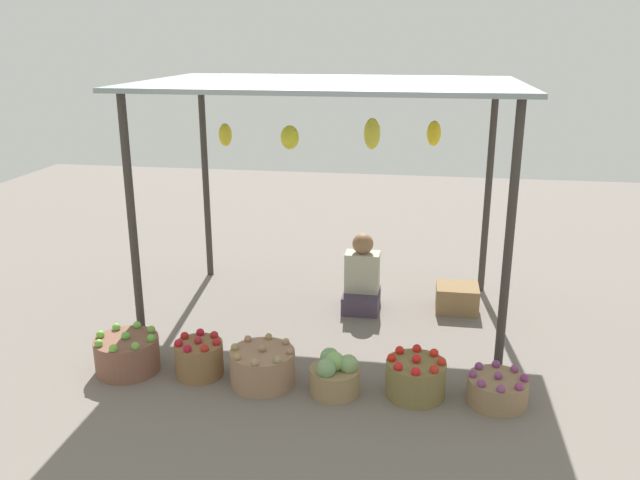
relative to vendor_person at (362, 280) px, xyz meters
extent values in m
plane|color=slate|center=(-0.30, -0.25, -0.30)|extent=(14.00, 14.00, 0.00)
cylinder|color=#38332D|center=(-1.82, -1.19, 0.81)|extent=(0.07, 0.07, 2.21)
cylinder|color=#38332D|center=(1.23, -1.19, 0.81)|extent=(0.07, 0.07, 2.21)
cylinder|color=#38332D|center=(-1.82, 0.69, 0.81)|extent=(0.07, 0.07, 2.21)
cylinder|color=#38332D|center=(1.23, 0.69, 0.81)|extent=(0.07, 0.07, 2.21)
cube|color=gray|center=(-0.30, -0.25, 1.93)|extent=(3.35, 2.17, 0.04)
ellipsoid|color=yellow|center=(-1.25, -0.35, 1.47)|extent=(0.12, 0.12, 0.21)
ellipsoid|color=yellow|center=(-0.63, -0.42, 1.47)|extent=(0.16, 0.16, 0.21)
ellipsoid|color=yellow|center=(0.07, -0.06, 1.47)|extent=(0.15, 0.15, 0.29)
ellipsoid|color=yellow|center=(0.64, 0.06, 1.47)|extent=(0.13, 0.13, 0.24)
cube|color=#453A4B|center=(0.00, -0.03, -0.21)|extent=(0.36, 0.44, 0.18)
cube|color=#B3B096|center=(0.00, 0.02, 0.08)|extent=(0.34, 0.22, 0.40)
sphere|color=#8D6443|center=(0.00, 0.02, 0.38)|extent=(0.21, 0.21, 0.21)
cylinder|color=brown|center=(-1.77, -1.60, -0.16)|extent=(0.52, 0.52, 0.28)
sphere|color=#61B946|center=(-1.77, -1.60, 0.01)|extent=(0.07, 0.07, 0.07)
sphere|color=#61B341|center=(-1.55, -1.60, 0.00)|extent=(0.07, 0.07, 0.07)
sphere|color=#70A941|center=(-1.61, -1.44, 0.00)|extent=(0.07, 0.07, 0.07)
sphere|color=#6BB949|center=(-1.77, -1.38, 0.00)|extent=(0.07, 0.07, 0.07)
sphere|color=#6CB845|center=(-1.92, -1.44, 0.00)|extent=(0.07, 0.07, 0.07)
sphere|color=#70B93E|center=(-1.99, -1.60, 0.00)|extent=(0.07, 0.07, 0.07)
sphere|color=#6BB843|center=(-1.92, -1.75, 0.00)|extent=(0.07, 0.07, 0.07)
sphere|color=#75B93D|center=(-1.77, -1.81, 0.00)|extent=(0.07, 0.07, 0.07)
sphere|color=#6EAA48|center=(-1.61, -1.75, 0.00)|extent=(0.07, 0.07, 0.07)
cylinder|color=olive|center=(-1.16, -1.57, -0.16)|extent=(0.39, 0.39, 0.28)
sphere|color=#AA232B|center=(-1.16, -1.57, 0.01)|extent=(0.07, 0.07, 0.07)
sphere|color=#AE1E23|center=(-1.01, -1.57, 0.00)|extent=(0.07, 0.07, 0.07)
sphere|color=#AD2126|center=(-1.07, -1.45, 0.00)|extent=(0.07, 0.07, 0.07)
sphere|color=#A9142C|center=(-1.19, -1.42, 0.00)|extent=(0.07, 0.07, 0.07)
sphere|color=#AD1C1C|center=(-1.30, -1.50, 0.00)|extent=(0.07, 0.07, 0.07)
sphere|color=red|center=(-1.30, -1.64, 0.00)|extent=(0.07, 0.07, 0.07)
sphere|color=#AE152C|center=(-1.19, -1.72, 0.00)|extent=(0.07, 0.07, 0.07)
sphere|color=#B1241A|center=(-1.07, -1.69, 0.00)|extent=(0.07, 0.07, 0.07)
cylinder|color=#9C775B|center=(-0.62, -1.62, -0.16)|extent=(0.51, 0.51, 0.27)
sphere|color=#9E7A5C|center=(-0.62, -1.62, 0.00)|extent=(0.06, 0.06, 0.06)
sphere|color=#A0775F|center=(-0.40, -1.62, -0.01)|extent=(0.06, 0.06, 0.06)
sphere|color=#9E815D|center=(-0.47, -1.46, -0.01)|extent=(0.06, 0.06, 0.06)
sphere|color=#A4835B|center=(-0.62, -1.40, -0.01)|extent=(0.06, 0.06, 0.06)
sphere|color=#A17C57|center=(-0.78, -1.46, -0.01)|extent=(0.06, 0.06, 0.06)
sphere|color=#9D8957|center=(-0.84, -1.62, -0.01)|extent=(0.06, 0.06, 0.06)
sphere|color=#A3894E|center=(-0.78, -1.78, -0.01)|extent=(0.06, 0.06, 0.06)
sphere|color=#9B885B|center=(-0.62, -1.84, -0.01)|extent=(0.06, 0.06, 0.06)
sphere|color=#9B895D|center=(-0.47, -1.78, -0.01)|extent=(0.06, 0.06, 0.06)
cylinder|color=#987D56|center=(-0.04, -1.67, -0.20)|extent=(0.39, 0.39, 0.20)
sphere|color=#7FB25C|center=(-0.04, -1.67, -0.04)|extent=(0.15, 0.15, 0.15)
sphere|color=#7EA063|center=(0.07, -1.67, -0.05)|extent=(0.15, 0.15, 0.15)
sphere|color=#73A466|center=(-0.09, -1.58, -0.05)|extent=(0.15, 0.15, 0.15)
sphere|color=#769F67|center=(-0.09, -1.76, -0.05)|extent=(0.15, 0.15, 0.15)
cylinder|color=olive|center=(0.57, -1.61, -0.16)|extent=(0.46, 0.46, 0.28)
sphere|color=red|center=(0.57, -1.61, 0.01)|extent=(0.07, 0.07, 0.07)
sphere|color=red|center=(0.76, -1.61, 0.00)|extent=(0.07, 0.07, 0.07)
sphere|color=red|center=(0.71, -1.48, 0.00)|extent=(0.07, 0.07, 0.07)
sphere|color=red|center=(0.57, -1.42, 0.00)|extent=(0.07, 0.07, 0.07)
sphere|color=red|center=(0.44, -1.48, 0.00)|extent=(0.07, 0.07, 0.07)
sphere|color=red|center=(0.39, -1.61, 0.00)|extent=(0.07, 0.07, 0.07)
sphere|color=red|center=(0.44, -1.74, 0.00)|extent=(0.07, 0.07, 0.07)
sphere|color=red|center=(0.57, -1.80, 0.00)|extent=(0.07, 0.07, 0.07)
sphere|color=red|center=(0.71, -1.74, 0.00)|extent=(0.07, 0.07, 0.07)
cylinder|color=#917353|center=(1.18, -1.63, -0.20)|extent=(0.45, 0.45, 0.20)
sphere|color=#7F3E70|center=(1.18, -1.63, -0.07)|extent=(0.06, 0.06, 0.06)
sphere|color=#7F2F6C|center=(1.37, -1.63, -0.08)|extent=(0.06, 0.06, 0.06)
sphere|color=#843C6D|center=(1.31, -1.50, -0.08)|extent=(0.06, 0.06, 0.06)
sphere|color=#7D3777|center=(1.18, -1.44, -0.08)|extent=(0.06, 0.06, 0.06)
sphere|color=#7A3A76|center=(1.05, -1.50, -0.08)|extent=(0.06, 0.06, 0.06)
sphere|color=#7B3C78|center=(0.99, -1.63, -0.08)|extent=(0.06, 0.06, 0.06)
sphere|color=#7E3A75|center=(1.05, -1.76, -0.08)|extent=(0.06, 0.06, 0.06)
sphere|color=#823D71|center=(1.18, -1.81, -0.08)|extent=(0.06, 0.06, 0.06)
sphere|color=#86356B|center=(1.31, -1.76, -0.08)|extent=(0.06, 0.06, 0.06)
cube|color=olive|center=(0.95, 0.09, -0.17)|extent=(0.41, 0.36, 0.26)
camera|label=1|loc=(0.56, -6.08, 2.32)|focal=36.53mm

